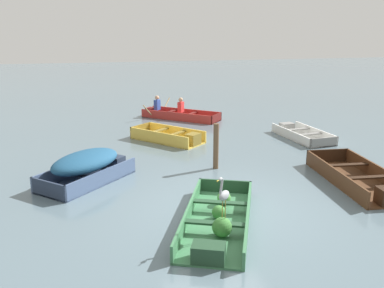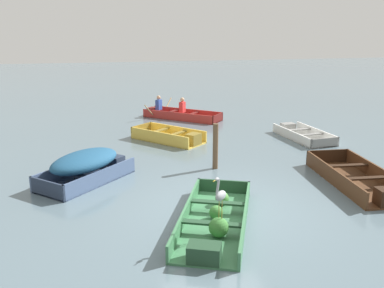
{
  "view_description": "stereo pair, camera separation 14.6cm",
  "coord_description": "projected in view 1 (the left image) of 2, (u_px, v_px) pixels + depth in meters",
  "views": [
    {
      "loc": [
        -2.67,
        -8.25,
        3.82
      ],
      "look_at": [
        0.2,
        3.99,
        0.35
      ],
      "focal_mm": 40.0,
      "sensor_mm": 36.0,
      "label": 1
    },
    {
      "loc": [
        -2.52,
        -8.28,
        3.82
      ],
      "look_at": [
        0.2,
        3.99,
        0.35
      ],
      "focal_mm": 40.0,
      "sensor_mm": 36.0,
      "label": 2
    }
  ],
  "objects": [
    {
      "name": "dinghy_green_foreground",
      "position": [
        218.0,
        221.0,
        8.39
      ],
      "size": [
        2.4,
        3.52,
        0.41
      ],
      "color": "#387047",
      "rests_on": "ground"
    },
    {
      "name": "skiff_yellow_mid_moored",
      "position": [
        171.0,
        137.0,
        14.64
      ],
      "size": [
        2.45,
        2.59,
        0.41
      ],
      "color": "#E5BC47",
      "rests_on": "ground"
    },
    {
      "name": "skiff_white_far_moored",
      "position": [
        301.0,
        134.0,
        15.16
      ],
      "size": [
        1.31,
        2.61,
        0.32
      ],
      "color": "white",
      "rests_on": "ground"
    },
    {
      "name": "skiff_dark_varnish_outer_moored",
      "position": [
        359.0,
        180.0,
        10.62
      ],
      "size": [
        1.5,
        3.33,
        0.42
      ],
      "color": "#4C2D19",
      "rests_on": "ground"
    },
    {
      "name": "mooring_post",
      "position": [
        216.0,
        146.0,
        11.73
      ],
      "size": [
        0.15,
        0.15,
        1.27
      ],
      "primitive_type": "cylinder",
      "color": "brown",
      "rests_on": "ground"
    },
    {
      "name": "ground_plane",
      "position": [
        225.0,
        207.0,
        9.34
      ],
      "size": [
        80.0,
        80.0,
        0.0
      ],
      "primitive_type": "plane",
      "color": "slate"
    },
    {
      "name": "heron_on_dinghy",
      "position": [
        224.0,
        195.0,
        7.73
      ],
      "size": [
        0.37,
        0.38,
        0.84
      ],
      "color": "olive",
      "rests_on": "dinghy_green_foreground"
    },
    {
      "name": "skiff_slate_blue_near_moored",
      "position": [
        87.0,
        164.0,
        10.76
      ],
      "size": [
        2.56,
        2.59,
        0.79
      ],
      "color": "#475B7F",
      "rests_on": "ground"
    },
    {
      "name": "rowboat_red_with_crew",
      "position": [
        176.0,
        114.0,
        18.32
      ],
      "size": [
        3.22,
        3.06,
        0.91
      ],
      "color": "#AD2D28",
      "rests_on": "ground"
    }
  ]
}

